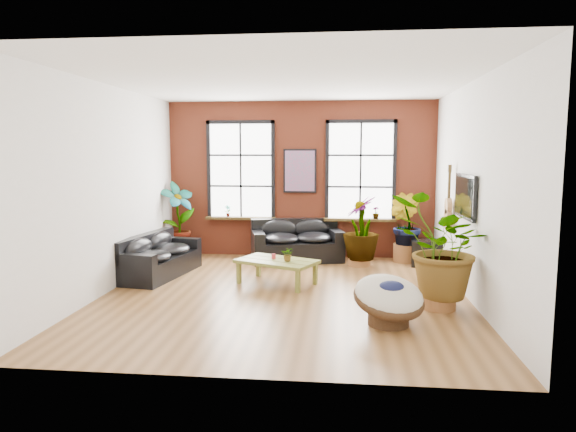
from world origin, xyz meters
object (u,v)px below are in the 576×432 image
(sofa_back, at_px, (297,242))
(sofa_left, at_px, (157,257))
(coffee_table, at_px, (277,263))
(papasan_chair, at_px, (389,298))

(sofa_back, relative_size, sofa_left, 1.00)
(coffee_table, distance_m, papasan_chair, 2.72)
(sofa_left, xyz_separation_m, papasan_chair, (4.19, -2.45, 0.02))
(sofa_back, relative_size, coffee_table, 1.33)
(coffee_table, bearing_deg, papasan_chair, -23.84)
(sofa_left, distance_m, coffee_table, 2.41)
(papasan_chair, bearing_deg, sofa_back, 88.92)
(coffee_table, relative_size, papasan_chair, 1.24)
(sofa_back, xyz_separation_m, sofa_left, (-2.55, -1.69, -0.05))
(sofa_left, bearing_deg, coffee_table, -90.39)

